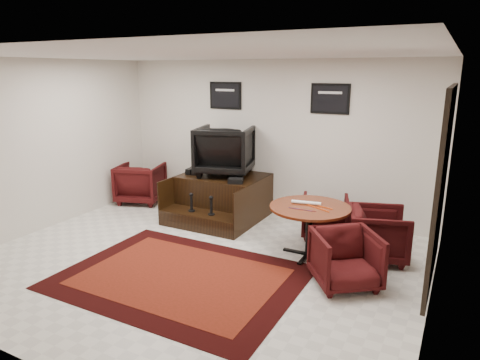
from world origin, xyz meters
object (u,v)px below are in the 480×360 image
object	(u,v)px
meeting_table	(310,212)
table_chair_window	(378,232)
shine_chair	(225,148)
armchair_side	(141,181)
table_chair_back	(325,214)
table_chair_corner	(346,256)
shine_podium	(221,198)

from	to	relation	value
meeting_table	table_chair_window	world-z (taller)	table_chair_window
shine_chair	meeting_table	distance (m)	2.29
shine_chair	armchair_side	world-z (taller)	shine_chair
table_chair_back	table_chair_window	distance (m)	1.03
table_chair_corner	table_chair_back	bearing A→B (deg)	79.39
armchair_side	table_chair_back	world-z (taller)	armchair_side
armchair_side	table_chair_corner	bearing A→B (deg)	142.72
table_chair_back	table_chair_corner	xyz separation A→B (m)	(0.71, -1.48, 0.02)
armchair_side	table_chair_corner	xyz separation A→B (m)	(4.57, -1.56, -0.05)
armchair_side	meeting_table	bearing A→B (deg)	148.16
shine_chair	armchair_side	distance (m)	2.09
shine_chair	meeting_table	world-z (taller)	shine_chair
table_chair_window	shine_chair	bearing A→B (deg)	59.56
shine_podium	armchair_side	world-z (taller)	armchair_side
shine_chair	table_chair_back	distance (m)	2.14
table_chair_back	table_chair_window	bearing A→B (deg)	134.86
shine_chair	table_chair_window	bearing A→B (deg)	151.90
meeting_table	table_chair_corner	size ratio (longest dim) A/B	1.49
shine_chair	meeting_table	bearing A→B (deg)	137.56
armchair_side	shine_podium	bearing A→B (deg)	159.88
table_chair_corner	shine_podium	bearing A→B (deg)	114.23
meeting_table	shine_chair	bearing A→B (deg)	152.56
shine_podium	table_chair_window	distance (m)	2.90
shine_podium	armchair_side	distance (m)	1.92
shine_chair	shine_podium	bearing A→B (deg)	74.99
table_chair_corner	meeting_table	bearing A→B (deg)	101.11
shine_chair	armchair_side	bearing A→B (deg)	-12.16
shine_chair	armchair_side	xyz separation A→B (m)	(-1.92, -0.10, -0.82)
table_chair_back	table_chair_corner	size ratio (longest dim) A/B	0.96
shine_podium	armchair_side	bearing A→B (deg)	178.35
shine_podium	table_chair_window	size ratio (longest dim) A/B	1.89
shine_podium	table_chair_corner	distance (m)	3.05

